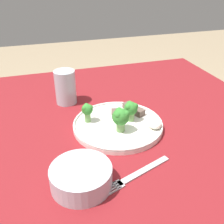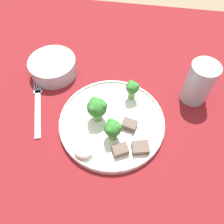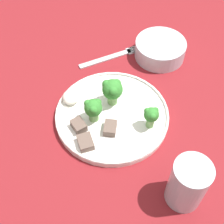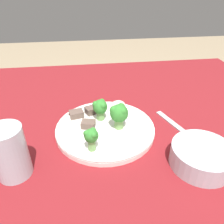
% 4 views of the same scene
% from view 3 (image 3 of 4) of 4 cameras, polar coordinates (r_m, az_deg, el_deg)
% --- Properties ---
extents(ground_plane, '(8.00, 8.00, 0.00)m').
position_cam_3_polar(ground_plane, '(1.44, 0.38, -17.43)').
color(ground_plane, '#9E896B').
extents(table, '(1.13, 1.06, 0.77)m').
position_cam_3_polar(table, '(0.84, 0.63, -2.00)').
color(table, maroon).
rests_on(table, ground_plane).
extents(dinner_plate, '(0.26, 0.26, 0.02)m').
position_cam_3_polar(dinner_plate, '(0.72, 0.01, -0.54)').
color(dinner_plate, white).
rests_on(dinner_plate, table).
extents(fork, '(0.09, 0.20, 0.00)m').
position_cam_3_polar(fork, '(0.86, 0.49, 10.23)').
color(fork, '#B2B2B7').
rests_on(fork, table).
extents(cream_bowl, '(0.13, 0.13, 0.05)m').
position_cam_3_polar(cream_bowl, '(0.86, 8.78, 11.20)').
color(cream_bowl, '#B7BCC6').
rests_on(cream_bowl, table).
extents(drinking_glass, '(0.07, 0.07, 0.11)m').
position_cam_3_polar(drinking_glass, '(0.60, 13.55, -12.89)').
color(drinking_glass, '#B2C1CC').
rests_on(drinking_glass, table).
extents(broccoli_floret_near_rim_left, '(0.05, 0.05, 0.07)m').
position_cam_3_polar(broccoli_floret_near_rim_left, '(0.70, 0.09, 4.10)').
color(broccoli_floret_near_rim_left, '#709E56').
rests_on(broccoli_floret_near_rim_left, dinner_plate).
extents(broccoli_floret_center_left, '(0.04, 0.04, 0.06)m').
position_cam_3_polar(broccoli_floret_center_left, '(0.68, -3.46, 0.66)').
color(broccoli_floret_center_left, '#709E56').
rests_on(broccoli_floret_center_left, dinner_plate).
extents(broccoli_floret_back_left, '(0.03, 0.03, 0.06)m').
position_cam_3_polar(broccoli_floret_back_left, '(0.67, 7.19, -0.65)').
color(broccoli_floret_back_left, '#709E56').
rests_on(broccoli_floret_back_left, dinner_plate).
extents(meat_slice_front_slice, '(0.04, 0.03, 0.02)m').
position_cam_3_polar(meat_slice_front_slice, '(0.68, -0.34, -2.94)').
color(meat_slice_front_slice, brown).
rests_on(meat_slice_front_slice, dinner_plate).
extents(meat_slice_middle_slice, '(0.04, 0.04, 0.02)m').
position_cam_3_polar(meat_slice_middle_slice, '(0.69, -6.10, -2.49)').
color(meat_slice_middle_slice, brown).
rests_on(meat_slice_middle_slice, dinner_plate).
extents(meat_slice_rear_slice, '(0.04, 0.04, 0.02)m').
position_cam_3_polar(meat_slice_rear_slice, '(0.66, -4.87, -5.55)').
color(meat_slice_rear_slice, brown).
rests_on(meat_slice_rear_slice, dinner_plate).
extents(sauce_dollop, '(0.04, 0.04, 0.02)m').
position_cam_3_polar(sauce_dollop, '(0.74, -7.58, 2.68)').
color(sauce_dollop, silver).
rests_on(sauce_dollop, dinner_plate).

